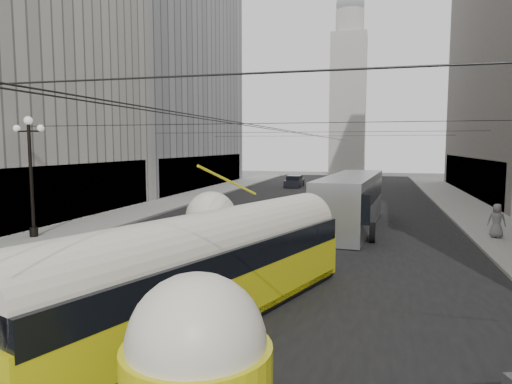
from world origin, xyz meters
The scene contains 14 objects.
road centered at (0.00, 32.50, 0.00)m, with size 20.00×85.00×0.02m, color black.
sidewalk_left centered at (-12.00, 36.00, 0.07)m, with size 4.00×72.00×0.15m, color gray.
sidewalk_right centered at (12.00, 36.00, 0.07)m, with size 4.00×72.00×0.15m, color gray.
rail_left centered at (-0.75, 32.50, 0.00)m, with size 0.12×85.00×0.04m, color gray.
rail_right centered at (0.75, 32.50, 0.00)m, with size 0.12×85.00×0.04m, color gray.
building_left_far centered at (-19.99, 48.00, 14.31)m, with size 12.60×28.60×28.60m.
distant_tower centered at (0.00, 80.00, 14.97)m, with size 6.00×6.00×31.36m.
lamppost_left_mid centered at (-12.60, 18.00, 3.74)m, with size 1.86×0.44×6.37m.
catenary centered at (0.12, 31.49, 5.88)m, with size 25.00×72.00×0.23m.
streetcar centered at (0.50, 9.62, 1.55)m, with size 6.31×13.85×3.17m.
city_bus centered at (3.62, 25.96, 1.76)m, with size 3.69×12.80×3.20m.
sedan_white_far centered at (2.66, 43.42, 0.70)m, with size 2.03×4.90×1.54m.
sedan_dark_far centered at (-4.51, 52.16, 0.63)m, with size 1.85×4.41×1.39m.
pedestrian_sidewalk_right centered at (11.27, 24.04, 1.06)m, with size 0.88×0.54×1.81m, color slate.
Camera 1 is at (5.05, -2.20, 5.01)m, focal length 32.00 mm.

